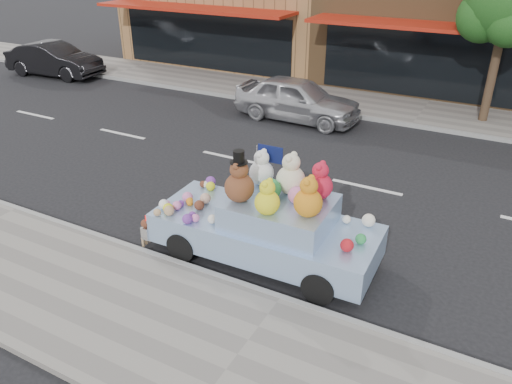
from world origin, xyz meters
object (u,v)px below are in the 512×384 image
Objects in this scene: car_silver at (297,99)px; car_dark at (54,60)px; street_tree at (508,7)px; art_car at (267,222)px.

car_dark is (-11.96, 0.39, -0.00)m from car_silver.
street_tree is 18.04m from car_dark.
car_dark is 16.93m from art_car.
street_tree is 1.15× the size of art_car.
car_silver is at bearing -96.60° from car_dark.
street_tree is 6.95m from car_silver.
art_car is (14.80, -8.22, 0.09)m from car_dark.
street_tree is 1.22× the size of car_silver.
car_dark is at bearing -172.71° from street_tree.
art_car is at bearing -105.24° from street_tree.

